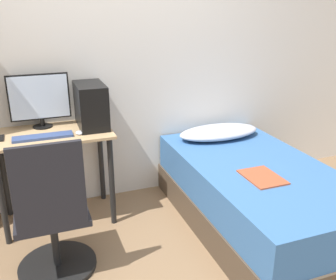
% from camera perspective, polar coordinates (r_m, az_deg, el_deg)
% --- Properties ---
extents(wall_back, '(8.00, 0.05, 2.50)m').
position_cam_1_polar(wall_back, '(3.26, -9.71, 11.80)').
color(wall_back, silver).
rests_on(wall_back, ground_plane).
extents(desk, '(0.91, 0.54, 0.77)m').
position_cam_1_polar(desk, '(3.08, -17.04, -1.46)').
color(desk, tan).
rests_on(desk, ground_plane).
extents(office_chair, '(0.52, 0.52, 0.98)m').
position_cam_1_polar(office_chair, '(2.56, -17.10, -12.30)').
color(office_chair, black).
rests_on(office_chair, ground_plane).
extents(bed, '(1.01, 1.84, 0.54)m').
position_cam_1_polar(bed, '(3.09, 13.27, -8.32)').
color(bed, '#4C3D2D').
rests_on(bed, ground_plane).
extents(pillow, '(0.77, 0.36, 0.11)m').
position_cam_1_polar(pillow, '(3.48, 7.77, 1.21)').
color(pillow, '#B2B7C6').
rests_on(pillow, bed).
extents(magazine, '(0.24, 0.32, 0.01)m').
position_cam_1_polar(magazine, '(2.76, 14.19, -5.50)').
color(magazine, '#B24C2D').
rests_on(magazine, bed).
extents(monitor, '(0.47, 0.15, 0.43)m').
position_cam_1_polar(monitor, '(3.13, -18.99, 5.91)').
color(monitor, black).
rests_on(monitor, desk).
extents(keyboard, '(0.43, 0.11, 0.02)m').
position_cam_1_polar(keyboard, '(2.93, -18.52, 0.47)').
color(keyboard, '#33477A').
rests_on(keyboard, desk).
extents(pc_tower, '(0.22, 0.40, 0.35)m').
position_cam_1_polar(pc_tower, '(3.06, -11.66, 5.18)').
color(pc_tower, black).
rests_on(pc_tower, desk).
extents(mouse, '(0.06, 0.09, 0.02)m').
position_cam_1_polar(mouse, '(2.94, -13.37, 1.10)').
color(mouse, silver).
rests_on(mouse, desk).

